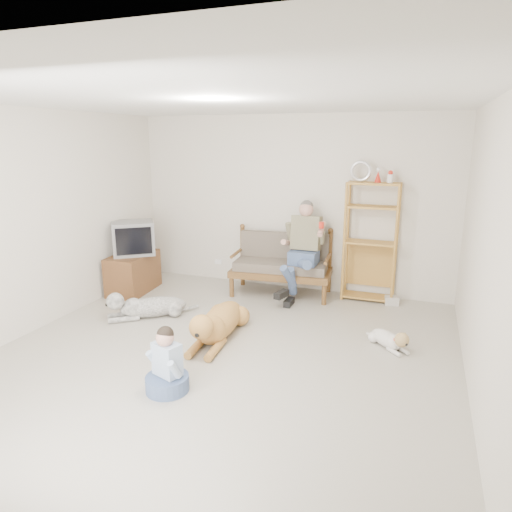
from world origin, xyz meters
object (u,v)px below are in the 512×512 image
at_px(etagere, 370,241).
at_px(tv_stand, 133,273).
at_px(golden_retriever, 217,323).
at_px(loveseat, 282,263).

bearing_deg(etagere, tv_stand, -165.89).
bearing_deg(golden_retriever, loveseat, 78.36).
relative_size(tv_stand, golden_retriever, 0.59).
bearing_deg(loveseat, golden_retriever, -102.59).
bearing_deg(loveseat, etagere, 1.28).
bearing_deg(etagere, loveseat, -173.19).
bearing_deg(tv_stand, golden_retriever, -34.97).
bearing_deg(golden_retriever, etagere, 48.83).
bearing_deg(golden_retriever, tv_stand, 145.17).
relative_size(loveseat, tv_stand, 1.66).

